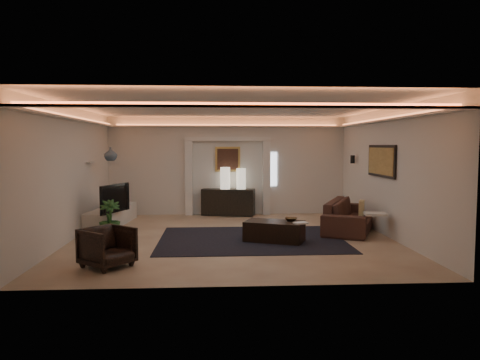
{
  "coord_description": "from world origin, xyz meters",
  "views": [
    {
      "loc": [
        -0.42,
        -9.99,
        2.07
      ],
      "look_at": [
        0.2,
        0.6,
        1.25
      ],
      "focal_mm": 33.94,
      "sensor_mm": 36.0,
      "label": 1
    }
  ],
  "objects": [
    {
      "name": "wall_sconce",
      "position": [
        3.38,
        2.2,
        1.68
      ],
      "size": [
        0.12,
        0.12,
        0.22
      ],
      "primitive_type": "cylinder",
      "color": "black",
      "rests_on": "wall_right"
    },
    {
      "name": "wall_front",
      "position": [
        0.0,
        -3.5,
        1.45
      ],
      "size": [
        7.0,
        0.0,
        7.0
      ],
      "primitive_type": "plane",
      "rotation": [
        -1.57,
        0.0,
        0.0
      ],
      "color": "silver",
      "rests_on": "ground"
    },
    {
      "name": "armchair",
      "position": [
        -2.22,
        -2.3,
        0.34
      ],
      "size": [
        1.04,
        1.04,
        0.68
      ],
      "primitive_type": "imported",
      "rotation": [
        0.0,
        0.0,
        0.88
      ],
      "color": "black",
      "rests_on": "ground"
    },
    {
      "name": "wall_left",
      "position": [
        -3.5,
        0.0,
        1.45
      ],
      "size": [
        0.0,
        7.0,
        7.0
      ],
      "primitive_type": "plane",
      "rotation": [
        1.57,
        0.0,
        1.57
      ],
      "color": "silver",
      "rests_on": "ground"
    },
    {
      "name": "pilaster_right",
      "position": [
        1.15,
        3.4,
        1.1
      ],
      "size": [
        0.22,
        0.2,
        2.2
      ],
      "primitive_type": "cube",
      "color": "silver",
      "rests_on": "ground"
    },
    {
      "name": "wall_right",
      "position": [
        3.5,
        0.0,
        1.45
      ],
      "size": [
        0.0,
        7.0,
        7.0
      ],
      "primitive_type": "plane",
      "rotation": [
        1.57,
        0.0,
        -1.57
      ],
      "color": "silver",
      "rests_on": "ground"
    },
    {
      "name": "ceiling",
      "position": [
        0.0,
        0.0,
        2.9
      ],
      "size": [
        7.0,
        7.0,
        0.0
      ],
      "primitive_type": "plane",
      "rotation": [
        3.14,
        0.0,
        0.0
      ],
      "color": "white",
      "rests_on": "ground"
    },
    {
      "name": "ginger_jar",
      "position": [
        -3.04,
        1.75,
        1.84
      ],
      "size": [
        0.36,
        0.36,
        0.34
      ],
      "primitive_type": "imported",
      "rotation": [
        0.0,
        0.0,
        0.11
      ],
      "color": "#50636B",
      "rests_on": "wall_niche"
    },
    {
      "name": "magazine",
      "position": [
        1.39,
        -0.75,
        0.42
      ],
      "size": [
        0.32,
        0.27,
        0.03
      ],
      "primitive_type": "cube",
      "rotation": [
        0.0,
        0.0,
        0.3
      ],
      "color": "white",
      "rests_on": "coffee_table"
    },
    {
      "name": "media_ledge",
      "position": [
        -3.05,
        1.81,
        0.23
      ],
      "size": [
        0.87,
        2.53,
        0.46
      ],
      "primitive_type": "cube",
      "rotation": [
        0.0,
        0.0,
        -0.1
      ],
      "color": "silver",
      "rests_on": "ground"
    },
    {
      "name": "painting_canvas",
      "position": [
        0.0,
        3.44,
        1.65
      ],
      "size": [
        0.62,
        0.02,
        0.62
      ],
      "primitive_type": "cube",
      "color": "#4C2D1E",
      "rests_on": "wall_back"
    },
    {
      "name": "wall_niche",
      "position": [
        -3.44,
        1.4,
        1.65
      ],
      "size": [
        0.1,
        0.55,
        0.04
      ],
      "primitive_type": "cube",
      "color": "silver",
      "rests_on": "wall_left"
    },
    {
      "name": "lamp_left",
      "position": [
        -0.08,
        3.25,
        1.09
      ],
      "size": [
        0.38,
        0.38,
        0.64
      ],
      "primitive_type": "cylinder",
      "rotation": [
        0.0,
        0.0,
        -0.41
      ],
      "color": "beige",
      "rests_on": "console"
    },
    {
      "name": "floor",
      "position": [
        0.0,
        0.0,
        0.0
      ],
      "size": [
        7.0,
        7.0,
        0.0
      ],
      "primitive_type": "plane",
      "color": "tan",
      "rests_on": "ground"
    },
    {
      "name": "wall_back",
      "position": [
        0.0,
        3.5,
        1.45
      ],
      "size": [
        7.0,
        0.0,
        7.0
      ],
      "primitive_type": "plane",
      "rotation": [
        1.57,
        0.0,
        0.0
      ],
      "color": "silver",
      "rests_on": "ground"
    },
    {
      "name": "art_panel_frame",
      "position": [
        3.47,
        0.3,
        1.7
      ],
      "size": [
        0.04,
        1.64,
        0.74
      ],
      "primitive_type": "cube",
      "color": "black",
      "rests_on": "wall_right"
    },
    {
      "name": "console",
      "position": [
        0.01,
        3.25,
        0.4
      ],
      "size": [
        1.6,
        0.8,
        0.77
      ],
      "primitive_type": "cube",
      "rotation": [
        0.0,
        0.0,
        -0.22
      ],
      "color": "black",
      "rests_on": "ground"
    },
    {
      "name": "coffee_table",
      "position": [
        0.88,
        -0.41,
        0.2
      ],
      "size": [
        1.39,
        1.08,
        0.46
      ],
      "primitive_type": "cube",
      "rotation": [
        0.0,
        0.0,
        -0.39
      ],
      "color": "black",
      "rests_on": "ground"
    },
    {
      "name": "daylight_slit",
      "position": [
        1.35,
        3.48,
        1.35
      ],
      "size": [
        0.25,
        0.03,
        1.0
      ],
      "primitive_type": "cube",
      "color": "white",
      "rests_on": "wall_back"
    },
    {
      "name": "figurine",
      "position": [
        -3.15,
        2.04,
        0.64
      ],
      "size": [
        0.13,
        0.13,
        0.33
      ],
      "primitive_type": "cylinder",
      "rotation": [
        0.0,
        0.0,
        -0.03
      ],
      "color": "black",
      "rests_on": "media_ledge"
    },
    {
      "name": "cove_soffit",
      "position": [
        0.0,
        0.0,
        2.62
      ],
      "size": [
        7.0,
        7.0,
        0.04
      ],
      "primitive_type": "cube",
      "color": "silver",
      "rests_on": "ceiling"
    },
    {
      "name": "pilaster_left",
      "position": [
        -1.15,
        3.4,
        1.1
      ],
      "size": [
        0.22,
        0.2,
        2.2
      ],
      "primitive_type": "cube",
      "color": "silver",
      "rests_on": "ground"
    },
    {
      "name": "tv",
      "position": [
        -2.89,
        0.97,
        0.79
      ],
      "size": [
        1.16,
        0.55,
        0.68
      ],
      "primitive_type": "imported",
      "rotation": [
        0.0,
        0.0,
        1.22
      ],
      "color": "black",
      "rests_on": "media_ledge"
    },
    {
      "name": "area_rug",
      "position": [
        0.4,
        -0.2,
        0.01
      ],
      "size": [
        4.0,
        3.0,
        0.01
      ],
      "primitive_type": "cube",
      "color": "black",
      "rests_on": "ground"
    },
    {
      "name": "bowl",
      "position": [
        1.25,
        -0.37,
        0.44
      ],
      "size": [
        0.33,
        0.33,
        0.07
      ],
      "primitive_type": "imported",
      "rotation": [
        0.0,
        0.0,
        -0.27
      ],
      "color": "#3F2B16",
      "rests_on": "coffee_table"
    },
    {
      "name": "throw_pillow",
      "position": [
        3.15,
        0.68,
        0.55
      ],
      "size": [
        0.24,
        0.38,
        0.36
      ],
      "primitive_type": "cube",
      "rotation": [
        0.0,
        0.0,
        -0.4
      ],
      "color": "tan",
      "rests_on": "sofa"
    },
    {
      "name": "sofa",
      "position": [
        2.91,
        0.75,
        0.37
      ],
      "size": [
        2.69,
        1.95,
        0.73
      ],
      "primitive_type": "imported",
      "rotation": [
        0.0,
        0.0,
        1.13
      ],
      "color": "brown",
      "rests_on": "ground"
    },
    {
      "name": "lamp_right",
      "position": [
        0.39,
        3.25,
        1.09
      ],
      "size": [
        0.33,
        0.33,
        0.6
      ],
      "primitive_type": "cylinder",
      "rotation": [
        0.0,
        0.0,
        0.26
      ],
      "color": "beige",
      "rests_on": "console"
    },
    {
      "name": "art_panel_gold",
      "position": [
        3.44,
        0.3,
        1.7
      ],
      "size": [
        0.02,
        1.5,
        0.62
      ],
      "primitive_type": "cube",
      "color": "tan",
      "rests_on": "wall_right"
    },
    {
      "name": "plant",
      "position": [
        -2.77,
        0.33,
        0.41
      ],
      "size": [
        0.58,
        0.58,
        0.83
      ],
      "primitive_type": "imported",
      "rotation": [
        0.0,
        0.0,
        0.31
      ],
      "color": "#21491D",
      "rests_on": "ground"
    },
    {
      "name": "alcove_header",
      "position": [
        0.0,
        3.4,
        2.25
      ],
      "size": [
        2.52,
        0.2,
        0.12
      ],
      "primitive_type": "cube",
      "color": "silver",
      "rests_on": "wall_back"
    },
    {
      "name": "painting_frame",
      "position": [
        0.0,
        3.47,
        1.65
      ],
      "size": [
        0.74,
        0.04,
        0.74
      ],
      "primitive_type": "cube",
      "color": "tan",
      "rests_on": "wall_back"
    },
    {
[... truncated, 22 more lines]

